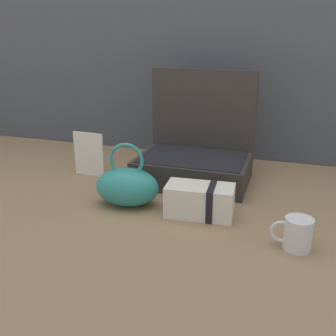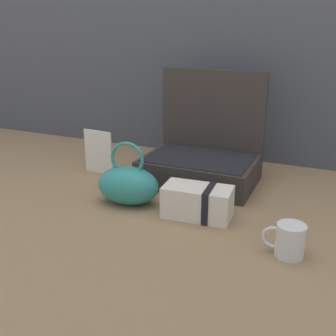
{
  "view_description": "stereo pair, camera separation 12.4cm",
  "coord_description": "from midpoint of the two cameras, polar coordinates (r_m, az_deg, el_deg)",
  "views": [
    {
      "loc": [
        0.38,
        -1.13,
        0.54
      ],
      "look_at": [
        0.02,
        -0.02,
        0.13
      ],
      "focal_mm": 42.49,
      "sensor_mm": 36.0,
      "label": 1
    },
    {
      "loc": [
        0.49,
        -1.09,
        0.54
      ],
      "look_at": [
        0.02,
        -0.02,
        0.13
      ],
      "focal_mm": 42.49,
      "sensor_mm": 36.0,
      "label": 2
    }
  ],
  "objects": [
    {
      "name": "ground_plane",
      "position": [
        1.31,
        -3.45,
        -4.99
      ],
      "size": [
        6.0,
        6.0,
        0.0
      ],
      "primitive_type": "plane",
      "color": "#8C6D4C"
    },
    {
      "name": "open_suitcase",
      "position": [
        1.48,
        1.55,
        1.61
      ],
      "size": [
        0.4,
        0.29,
        0.4
      ],
      "color": "#332D2B",
      "rests_on": "ground_plane"
    },
    {
      "name": "teal_pouch_handbag",
      "position": [
        1.28,
        -8.65,
        -2.61
      ],
      "size": [
        0.22,
        0.15,
        0.21
      ],
      "color": "teal",
      "rests_on": "ground_plane"
    },
    {
      "name": "cream_toiletry_bag",
      "position": [
        1.2,
        1.8,
        -4.76
      ],
      "size": [
        0.21,
        0.12,
        0.1
      ],
      "color": "silver",
      "rests_on": "ground_plane"
    },
    {
      "name": "coffee_mug",
      "position": [
        1.07,
        14.86,
        -9.18
      ],
      "size": [
        0.11,
        0.07,
        0.09
      ],
      "color": "silver",
      "rests_on": "ground_plane"
    },
    {
      "name": "info_card_left",
      "position": [
        1.56,
        -13.54,
        1.88
      ],
      "size": [
        0.13,
        0.02,
        0.17
      ],
      "primitive_type": "cube",
      "rotation": [
        0.0,
        0.0,
        -0.07
      ],
      "color": "white",
      "rests_on": "ground_plane"
    }
  ]
}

